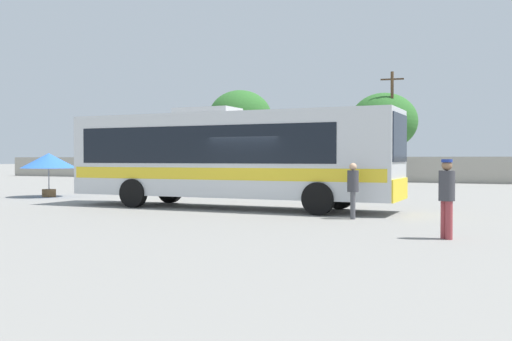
{
  "coord_description": "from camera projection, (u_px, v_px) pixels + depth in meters",
  "views": [
    {
      "loc": [
        8.52,
        -18.04,
        1.77
      ],
      "look_at": [
        -1.2,
        2.73,
        1.31
      ],
      "focal_mm": 40.76,
      "sensor_mm": 36.0,
      "label": 1
    }
  ],
  "objects": [
    {
      "name": "ground_plane",
      "position": [
        339.0,
        194.0,
        29.04
      ],
      "size": [
        300.0,
        300.0,
        0.0
      ],
      "primitive_type": "plane",
      "color": "gray"
    },
    {
      "name": "perimeter_wall",
      "position": [
        403.0,
        169.0,
        43.76
      ],
      "size": [
        80.0,
        0.3,
        1.92
      ],
      "primitive_type": "cube",
      "color": "#9E998C",
      "rests_on": "ground_plane"
    },
    {
      "name": "coach_bus_silver_yellow",
      "position": [
        226.0,
        154.0,
        20.87
      ],
      "size": [
        12.11,
        2.88,
        3.61
      ],
      "color": "silver",
      "rests_on": "ground_plane"
    },
    {
      "name": "attendant_by_bus_door",
      "position": [
        353.0,
        187.0,
        17.04
      ],
      "size": [
        0.41,
        0.41,
        1.65
      ],
      "color": "#4C4C51",
      "rests_on": "ground_plane"
    },
    {
      "name": "passenger_waiting_on_apron",
      "position": [
        447.0,
        194.0,
        12.78
      ],
      "size": [
        0.5,
        0.5,
        1.76
      ],
      "color": "#99383D",
      "rests_on": "ground_plane"
    },
    {
      "name": "vendor_umbrella_near_gate_blue",
      "position": [
        49.0,
        161.0,
        26.91
      ],
      "size": [
        2.54,
        2.54,
        2.03
      ],
      "color": "gray",
      "rests_on": "ground_plane"
    },
    {
      "name": "parked_car_leftmost_black",
      "position": [
        272.0,
        172.0,
        44.16
      ],
      "size": [
        4.19,
        2.06,
        1.5
      ],
      "color": "black",
      "rests_on": "ground_plane"
    },
    {
      "name": "parked_car_second_white",
      "position": [
        357.0,
        173.0,
        41.93
      ],
      "size": [
        4.56,
        2.01,
        1.4
      ],
      "color": "silver",
      "rests_on": "ground_plane"
    },
    {
      "name": "utility_pole_near",
      "position": [
        392.0,
        124.0,
        45.92
      ],
      "size": [
        1.8,
        0.4,
        8.66
      ],
      "color": "#4C3823",
      "rests_on": "ground_plane"
    },
    {
      "name": "roadside_tree_left",
      "position": [
        240.0,
        117.0,
        54.26
      ],
      "size": [
        5.9,
        5.9,
        8.17
      ],
      "color": "brown",
      "rests_on": "ground_plane"
    },
    {
      "name": "roadside_tree_midleft",
      "position": [
        384.0,
        121.0,
        47.63
      ],
      "size": [
        5.49,
        5.49,
        7.18
      ],
      "color": "brown",
      "rests_on": "ground_plane"
    }
  ]
}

